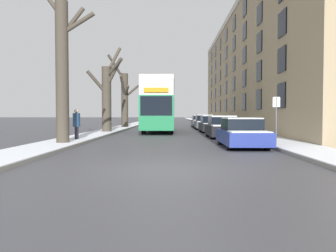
{
  "coord_description": "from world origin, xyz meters",
  "views": [
    {
      "loc": [
        0.09,
        -8.72,
        1.48
      ],
      "look_at": [
        -0.26,
        14.02,
        0.67
      ],
      "focal_mm": 35.0,
      "sensor_mm": 36.0,
      "label": 1
    }
  ],
  "objects": [
    {
      "name": "bare_tree_left_1",
      "position": [
        -5.03,
        16.72,
        3.02
      ],
      "size": [
        2.95,
        3.08,
        6.99
      ],
      "color": "#423A30",
      "rests_on": "ground"
    },
    {
      "name": "bare_tree_left_0",
      "position": [
        -5.12,
        6.65,
        3.71
      ],
      "size": [
        3.48,
        1.54,
        8.42
      ],
      "color": "#423A30",
      "rests_on": "ground"
    },
    {
      "name": "sidewalk_right",
      "position": [
        5.34,
        53.0,
        0.08
      ],
      "size": [
        2.1,
        130.0,
        0.16
      ],
      "color": "gray",
      "rests_on": "ground"
    },
    {
      "name": "double_decker_bus",
      "position": [
        -1.08,
        19.43,
        2.43
      ],
      "size": [
        2.5,
        10.84,
        4.3
      ],
      "color": "#1E7A47",
      "rests_on": "ground"
    },
    {
      "name": "parked_car_1",
      "position": [
        3.22,
        12.03,
        0.65
      ],
      "size": [
        1.82,
        4.12,
        1.4
      ],
      "color": "black",
      "rests_on": "ground"
    },
    {
      "name": "parked_car_3",
      "position": [
        3.22,
        24.0,
        0.67
      ],
      "size": [
        1.84,
        4.03,
        1.46
      ],
      "color": "#474C56",
      "rests_on": "ground"
    },
    {
      "name": "parked_car_4",
      "position": [
        3.22,
        29.38,
        0.66
      ],
      "size": [
        1.85,
        4.36,
        1.42
      ],
      "color": "#474C56",
      "rests_on": "ground"
    },
    {
      "name": "street_sign_post",
      "position": [
        4.59,
        5.61,
        1.31
      ],
      "size": [
        0.32,
        0.07,
        2.27
      ],
      "color": "#4C4F54",
      "rests_on": "ground"
    },
    {
      "name": "bare_tree_left_2",
      "position": [
        -5.1,
        26.29,
        3.31
      ],
      "size": [
        3.03,
        3.99,
        7.68
      ],
      "color": "#423A30",
      "rests_on": "ground"
    },
    {
      "name": "pedestrian_left_sidewalk",
      "position": [
        -5.07,
        8.66,
        0.97
      ],
      "size": [
        0.39,
        0.39,
        1.77
      ],
      "rotation": [
        0.0,
        0.0,
        5.13
      ],
      "color": "black",
      "rests_on": "ground"
    },
    {
      "name": "sidewalk_left",
      "position": [
        -5.34,
        53.0,
        0.08
      ],
      "size": [
        2.1,
        130.0,
        0.16
      ],
      "color": "gray",
      "rests_on": "ground"
    },
    {
      "name": "parked_car_0",
      "position": [
        3.22,
        6.14,
        0.62
      ],
      "size": [
        1.82,
        4.06,
        1.33
      ],
      "color": "navy",
      "rests_on": "ground"
    },
    {
      "name": "ground_plane",
      "position": [
        0.0,
        0.0,
        0.0
      ],
      "size": [
        320.0,
        320.0,
        0.0
      ],
      "primitive_type": "plane",
      "color": "#424247"
    },
    {
      "name": "terrace_facade_right",
      "position": [
        10.88,
        27.76,
        6.44
      ],
      "size": [
        9.1,
        45.26,
        12.88
      ],
      "color": "tan",
      "rests_on": "ground"
    },
    {
      "name": "parked_car_2",
      "position": [
        3.22,
        18.32,
        0.64
      ],
      "size": [
        1.74,
        4.3,
        1.39
      ],
      "color": "black",
      "rests_on": "ground"
    }
  ]
}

